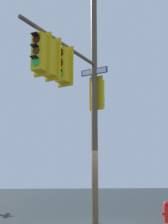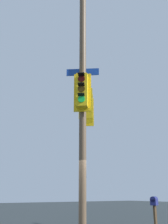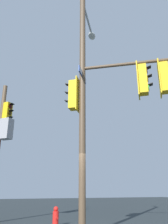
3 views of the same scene
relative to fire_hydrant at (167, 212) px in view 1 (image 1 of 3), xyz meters
name	(u,v)px [view 1 (image 1 of 3)]	position (x,y,z in m)	size (l,w,h in m)	color
main_signal_pole_assembly	(82,72)	(-3.18, -0.93, 4.78)	(4.79, 4.07, 9.52)	brown
fire_hydrant	(167,212)	(0.00, 0.00, 0.00)	(0.38, 0.24, 0.73)	red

